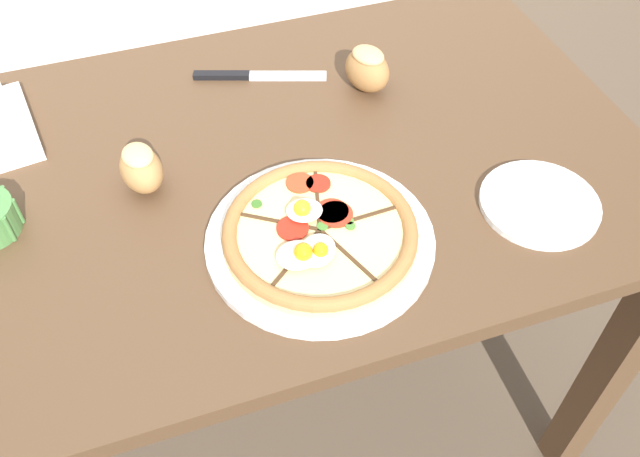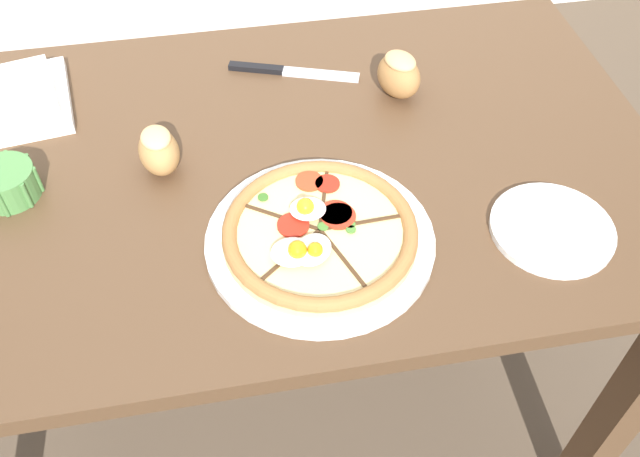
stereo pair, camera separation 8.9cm
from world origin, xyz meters
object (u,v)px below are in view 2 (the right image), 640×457
at_px(bread_piece_near, 399,74).
at_px(knife_main, 292,72).
at_px(dining_table, 261,216).
at_px(pizza, 320,234).
at_px(side_saucer, 552,229).
at_px(ramekin_bowl, 6,182).
at_px(bread_piece_far, 159,150).

xyz_separation_m(bread_piece_near, knife_main, (-0.16, 0.09, -0.04)).
bearing_deg(dining_table, pizza, -69.25).
bearing_deg(side_saucer, dining_table, 151.30).
bearing_deg(ramekin_bowl, pizza, -21.93).
xyz_separation_m(bread_piece_near, side_saucer, (0.13, -0.33, -0.03)).
xyz_separation_m(dining_table, side_saucer, (0.38, -0.21, 0.12)).
relative_size(pizza, ramekin_bowl, 3.36).
distance_m(pizza, bread_piece_near, 0.35).
xyz_separation_m(pizza, bread_piece_far, (-0.20, 0.19, 0.02)).
distance_m(ramekin_bowl, side_saucer, 0.76).
height_order(ramekin_bowl, side_saucer, ramekin_bowl).
bearing_deg(pizza, bread_piece_near, 58.23).
relative_size(pizza, knife_main, 1.40).
relative_size(bread_piece_far, knife_main, 0.40).
xyz_separation_m(dining_table, pizza, (0.07, -0.17, 0.14)).
bearing_deg(dining_table, ramekin_bowl, -179.10).
distance_m(ramekin_bowl, knife_main, 0.49).
height_order(bread_piece_near, knife_main, bread_piece_near).
bearing_deg(bread_piece_near, bread_piece_far, -163.81).
relative_size(dining_table, ramekin_bowl, 13.54).
height_order(knife_main, side_saucer, same).
bearing_deg(side_saucer, pizza, 173.68).
bearing_deg(knife_main, bread_piece_near, -8.87).
xyz_separation_m(bread_piece_far, knife_main, (0.22, 0.20, -0.03)).
distance_m(pizza, side_saucer, 0.32).
distance_m(ramekin_bowl, bread_piece_near, 0.62).
relative_size(ramekin_bowl, knife_main, 0.42).
bearing_deg(dining_table, side_saucer, -28.70).
relative_size(pizza, bread_piece_near, 3.08).
height_order(dining_table, bread_piece_far, bread_piece_far).
distance_m(pizza, knife_main, 0.39).
relative_size(dining_table, bread_piece_near, 12.43).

